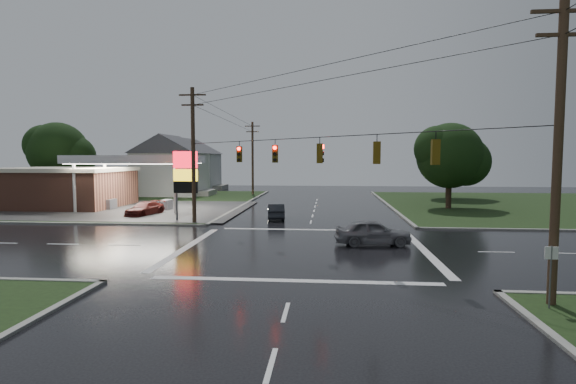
# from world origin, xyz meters

# --- Properties ---
(ground) EXTENTS (120.00, 120.00, 0.00)m
(ground) POSITION_xyz_m (0.00, 0.00, 0.00)
(ground) COLOR black
(ground) RESTS_ON ground
(grass_nw) EXTENTS (36.00, 36.00, 0.08)m
(grass_nw) POSITION_xyz_m (-26.00, 26.00, 0.04)
(grass_nw) COLOR black
(grass_nw) RESTS_ON ground
(grass_ne) EXTENTS (36.00, 36.00, 0.08)m
(grass_ne) POSITION_xyz_m (26.00, 26.00, 0.04)
(grass_ne) COLOR black
(grass_ne) RESTS_ON ground
(gas_station) EXTENTS (26.20, 18.00, 5.60)m
(gas_station) POSITION_xyz_m (-25.68, 19.70, 2.55)
(gas_station) COLOR #2D2D2D
(gas_station) RESTS_ON ground
(pylon_sign) EXTENTS (2.00, 0.35, 6.00)m
(pylon_sign) POSITION_xyz_m (-10.50, 10.50, 4.01)
(pylon_sign) COLOR #59595E
(pylon_sign) RESTS_ON ground
(utility_pole_nw) EXTENTS (2.20, 0.32, 11.00)m
(utility_pole_nw) POSITION_xyz_m (-9.50, 9.50, 5.72)
(utility_pole_nw) COLOR #382619
(utility_pole_nw) RESTS_ON ground
(utility_pole_se) EXTENTS (2.20, 0.32, 11.00)m
(utility_pole_se) POSITION_xyz_m (9.50, -9.50, 5.72)
(utility_pole_se) COLOR #382619
(utility_pole_se) RESTS_ON ground
(utility_pole_n) EXTENTS (2.20, 0.32, 10.50)m
(utility_pole_n) POSITION_xyz_m (-9.50, 38.00, 5.47)
(utility_pole_n) COLOR #382619
(utility_pole_n) RESTS_ON ground
(traffic_signals) EXTENTS (26.87, 26.87, 1.47)m
(traffic_signals) POSITION_xyz_m (0.02, -0.02, 6.48)
(traffic_signals) COLOR black
(traffic_signals) RESTS_ON ground
(house_near) EXTENTS (11.05, 8.48, 8.60)m
(house_near) POSITION_xyz_m (-20.95, 36.00, 4.41)
(house_near) COLOR silver
(house_near) RESTS_ON ground
(house_far) EXTENTS (11.05, 8.48, 8.60)m
(house_far) POSITION_xyz_m (-21.95, 48.00, 4.41)
(house_far) COLOR silver
(house_far) RESTS_ON ground
(tree_nw_behind) EXTENTS (8.93, 7.60, 10.00)m
(tree_nw_behind) POSITION_xyz_m (-33.84, 29.99, 6.18)
(tree_nw_behind) COLOR black
(tree_nw_behind) RESTS_ON ground
(tree_ne_near) EXTENTS (7.99, 6.80, 8.98)m
(tree_ne_near) POSITION_xyz_m (14.14, 21.99, 5.56)
(tree_ne_near) COLOR black
(tree_ne_near) RESTS_ON ground
(tree_ne_far) EXTENTS (8.46, 7.20, 9.80)m
(tree_ne_far) POSITION_xyz_m (17.15, 33.99, 6.18)
(tree_ne_far) COLOR black
(tree_ne_far) RESTS_ON ground
(car_north) EXTENTS (1.97, 4.22, 1.34)m
(car_north) POSITION_xyz_m (-3.13, 12.69, 0.67)
(car_north) COLOR black
(car_north) RESTS_ON ground
(car_crossing) EXTENTS (4.78, 2.24, 1.58)m
(car_crossing) POSITION_xyz_m (4.19, 1.51, 0.79)
(car_crossing) COLOR slate
(car_crossing) RESTS_ON ground
(car_pump) EXTENTS (2.89, 4.70, 1.27)m
(car_pump) POSITION_xyz_m (-15.59, 14.00, 0.64)
(car_pump) COLOR #561813
(car_pump) RESTS_ON ground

